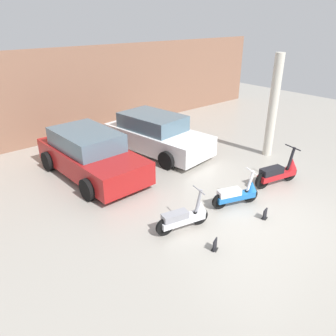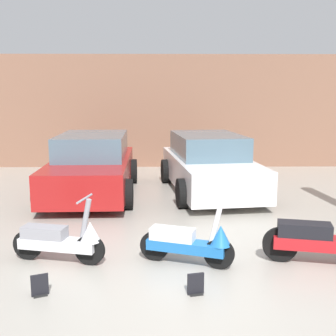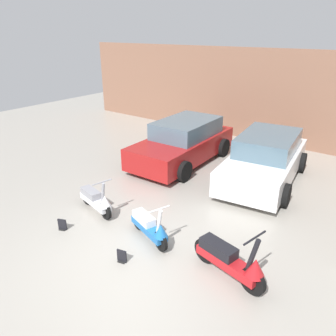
{
  "view_description": "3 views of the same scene",
  "coord_description": "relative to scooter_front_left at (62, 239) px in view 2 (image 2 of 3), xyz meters",
  "views": [
    {
      "loc": [
        -6.28,
        -3.82,
        4.58
      ],
      "look_at": [
        -0.83,
        2.58,
        0.65
      ],
      "focal_mm": 35.0,
      "sensor_mm": 36.0,
      "label": 1
    },
    {
      "loc": [
        -0.41,
        -4.81,
        2.36
      ],
      "look_at": [
        -0.31,
        3.0,
        0.95
      ],
      "focal_mm": 45.0,
      "sensor_mm": 36.0,
      "label": 2
    },
    {
      "loc": [
        3.76,
        -3.72,
        4.15
      ],
      "look_at": [
        -0.78,
        2.31,
        0.93
      ],
      "focal_mm": 35.0,
      "sensor_mm": 36.0,
      "label": 3
    }
  ],
  "objects": [
    {
      "name": "scooter_front_left",
      "position": [
        0.0,
        0.0,
        0.0
      ],
      "size": [
        1.35,
        0.58,
        0.96
      ],
      "rotation": [
        0.0,
        0.0,
        -0.22
      ],
      "color": "black",
      "rests_on": "ground_plane"
    },
    {
      "name": "car_rear_left",
      "position": [
        -0.23,
        4.04,
        0.33
      ],
      "size": [
        2.08,
        4.15,
        1.39
      ],
      "rotation": [
        0.0,
        0.0,
        -1.54
      ],
      "color": "maroon",
      "rests_on": "ground_plane"
    },
    {
      "name": "car_rear_center",
      "position": [
        2.52,
        4.22,
        0.32
      ],
      "size": [
        2.34,
        4.22,
        1.37
      ],
      "rotation": [
        0.0,
        0.0,
        -1.44
      ],
      "color": "white",
      "rests_on": "ground_plane"
    },
    {
      "name": "scooter_front_right",
      "position": [
        1.79,
        -0.11,
        -0.0
      ],
      "size": [
        1.3,
        0.67,
        0.94
      ],
      "rotation": [
        0.0,
        0.0,
        -0.34
      ],
      "color": "black",
      "rests_on": "ground_plane"
    },
    {
      "name": "ground_plane",
      "position": [
        1.82,
        -0.81,
        -0.34
      ],
      "size": [
        28.0,
        28.0,
        0.0
      ],
      "primitive_type": "plane",
      "color": "#9E998E"
    },
    {
      "name": "placard_near_right_scooter",
      "position": [
        1.8,
        -0.98,
        -0.22
      ],
      "size": [
        0.2,
        0.15,
        0.26
      ],
      "rotation": [
        0.0,
        0.0,
        0.22
      ],
      "color": "black",
      "rests_on": "ground_plane"
    },
    {
      "name": "scooter_front_center",
      "position": [
        3.66,
        -0.14,
        0.05
      ],
      "size": [
        1.56,
        0.67,
        1.1
      ],
      "rotation": [
        0.0,
        0.0,
        -0.22
      ],
      "color": "black",
      "rests_on": "ground_plane"
    },
    {
      "name": "placard_near_left_scooter",
      "position": [
        -0.04,
        -0.99,
        -0.22
      ],
      "size": [
        0.2,
        0.17,
        0.26
      ],
      "rotation": [
        0.0,
        0.0,
        0.4
      ],
      "color": "black",
      "rests_on": "ground_plane"
    },
    {
      "name": "wall_back",
      "position": [
        1.82,
        7.71,
        1.42
      ],
      "size": [
        19.6,
        0.12,
        3.51
      ],
      "primitive_type": "cube",
      "color": "#845B47",
      "rests_on": "ground_plane"
    }
  ]
}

